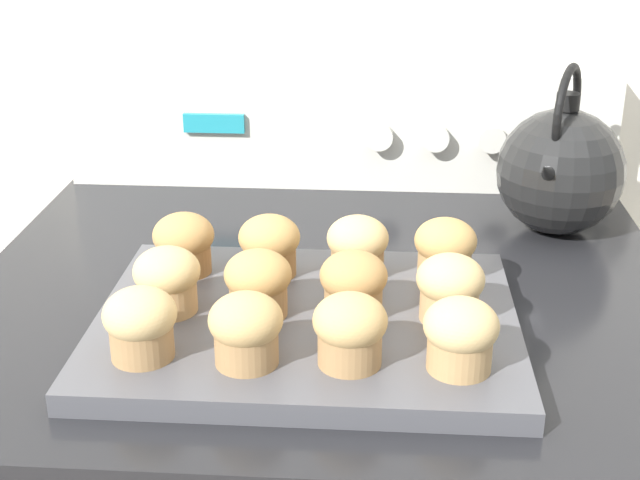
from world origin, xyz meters
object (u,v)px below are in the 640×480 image
object	(u,v)px
muffin_r2_c0	(184,243)
tea_kettle	(560,169)
muffin_r0_c2	(350,330)
muffin_r1_c2	(353,284)
muffin_pan	(307,324)
muffin_r2_c3	(445,248)
muffin_r0_c3	(461,334)
muffin_r1_c3	(450,287)
muffin_r1_c0	(167,279)
muffin_r2_c2	(358,246)
muffin_r0_c0	(141,323)
muffin_r0_c1	(246,329)
muffin_r1_c1	(258,283)
muffin_r2_c1	(269,245)

from	to	relation	value
muffin_r2_c0	tea_kettle	size ratio (longest dim) A/B	0.31
muffin_r0_c2	muffin_r1_c2	xyz separation A→B (m)	(-0.00, 0.09, 0.00)
muffin_pan	muffin_r2_c3	bearing A→B (deg)	34.13
muffin_r0_c3	muffin_r1_c3	world-z (taller)	same
tea_kettle	muffin_r0_c3	bearing A→B (deg)	-111.36
muffin_r0_c2	muffin_r1_c3	size ratio (longest dim) A/B	1.00
muffin_r1_c0	muffin_r2_c2	world-z (taller)	same
muffin_r0_c0	muffin_r2_c0	xyz separation A→B (m)	(0.00, 0.18, 0.00)
muffin_r1_c2	muffin_pan	bearing A→B (deg)	-178.31
muffin_pan	muffin_r2_c2	size ratio (longest dim) A/B	6.20
muffin_r0_c0	muffin_r0_c1	size ratio (longest dim) A/B	1.00
muffin_r0_c3	muffin_r2_c3	bearing A→B (deg)	90.65
muffin_r1_c1	muffin_r1_c3	xyz separation A→B (m)	(0.18, 0.00, 0.00)
muffin_r1_c0	muffin_r1_c1	distance (m)	0.09
muffin_r0_c0	muffin_r2_c1	size ratio (longest dim) A/B	1.00
muffin_r1_c1	muffin_pan	bearing A→B (deg)	2.63
muffin_r2_c0	muffin_r1_c3	bearing A→B (deg)	-17.90
tea_kettle	muffin_r2_c3	bearing A→B (deg)	-127.71
muffin_r0_c1	muffin_r2_c3	bearing A→B (deg)	45.74
muffin_r0_c3	muffin_r2_c2	world-z (taller)	same
muffin_r1_c2	muffin_r1_c3	size ratio (longest dim) A/B	1.00
muffin_r2_c0	muffin_r2_c3	xyz separation A→B (m)	(0.27, 0.00, 0.00)
muffin_pan	tea_kettle	world-z (taller)	tea_kettle
muffin_r0_c3	muffin_r2_c1	bearing A→B (deg)	135.82
muffin_r0_c3	muffin_r1_c3	size ratio (longest dim) A/B	1.00
muffin_r2_c1	muffin_r1_c3	bearing A→B (deg)	-25.99
muffin_pan	muffin_r1_c0	distance (m)	0.14
muffin_pan	muffin_r0_c3	world-z (taller)	muffin_r0_c3
muffin_r1_c3	muffin_r2_c3	size ratio (longest dim) A/B	1.00
muffin_r1_c0	muffin_r1_c2	distance (m)	0.18
muffin_r1_c2	muffin_r0_c3	bearing A→B (deg)	-44.36
muffin_r0_c0	muffin_r2_c3	world-z (taller)	same
muffin_r1_c1	muffin_r1_c3	size ratio (longest dim) A/B	1.00
muffin_pan	muffin_r0_c1	bearing A→B (deg)	-115.58
muffin_r2_c1	muffin_r2_c3	world-z (taller)	same
muffin_pan	muffin_r1_c3	distance (m)	0.14
muffin_r2_c2	muffin_r2_c3	xyz separation A→B (m)	(0.09, -0.00, 0.00)
muffin_r1_c3	muffin_r2_c1	size ratio (longest dim) A/B	1.00
muffin_r0_c1	muffin_r1_c1	size ratio (longest dim) A/B	1.00
muffin_r0_c0	muffin_r0_c3	size ratio (longest dim) A/B	1.00
muffin_pan	muffin_r2_c2	xyz separation A→B (m)	(0.05, 0.09, 0.04)
muffin_pan	muffin_r0_c2	bearing A→B (deg)	-63.32
muffin_r2_c2	muffin_r2_c1	bearing A→B (deg)	-177.65
muffin_r2_c3	muffin_r0_c2	bearing A→B (deg)	-116.91
muffin_r0_c1	muffin_r2_c1	bearing A→B (deg)	90.62
muffin_r0_c1	muffin_r1_c2	xyz separation A→B (m)	(0.09, 0.09, 0.00)
muffin_r1_c2	tea_kettle	bearing A→B (deg)	49.67
muffin_r0_c0	muffin_r1_c1	bearing A→B (deg)	43.72
muffin_r0_c2	muffin_r2_c0	distance (m)	0.25
muffin_r0_c0	muffin_r1_c2	distance (m)	0.20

